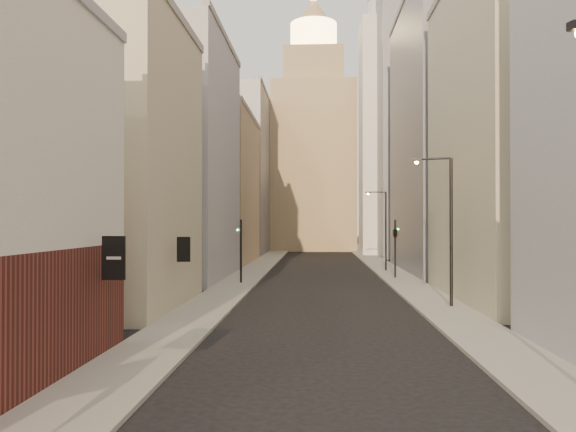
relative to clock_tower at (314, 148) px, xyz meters
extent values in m
cube|color=#99978B|center=(-5.50, -37.00, -17.56)|extent=(3.00, 140.00, 0.15)
cube|color=#99978B|center=(7.50, -37.00, -17.56)|extent=(3.00, 140.00, 0.15)
cube|color=black|center=(-6.30, -78.00, -14.03)|extent=(0.80, 0.08, 1.50)
cube|color=black|center=(-6.30, -68.00, -14.23)|extent=(0.70, 0.08, 1.30)
cube|color=#BAB292|center=(-11.00, -66.00, -9.63)|extent=(8.00, 12.00, 16.00)
cube|color=#94959A|center=(-11.00, -50.00, -7.63)|extent=(8.00, 16.00, 20.00)
cube|color=tan|center=(-11.00, -32.00, -9.13)|extent=(8.00, 18.00, 17.00)
cube|color=gray|center=(-11.00, -12.00, -5.63)|extent=(8.00, 20.00, 24.00)
cube|color=#BAB292|center=(13.00, -62.00, -7.63)|extent=(8.00, 16.00, 20.00)
cube|color=gray|center=(13.00, -42.00, -4.63)|extent=(8.00, 20.00, 26.00)
cube|color=gray|center=(19.00, -14.00, 7.37)|extent=(20.00, 22.00, 50.00)
cube|color=tan|center=(0.00, 0.00, -3.63)|extent=(14.00, 14.00, 28.00)
cube|color=tan|center=(0.00, 0.00, 13.37)|extent=(10.00, 10.00, 6.00)
cylinder|color=#FFCC72|center=(0.00, 0.00, 18.87)|extent=(8.00, 8.00, 5.00)
cone|color=tan|center=(0.00, 0.00, 23.37)|extent=(7.00, 7.00, 5.00)
cube|color=silver|center=(11.00, -14.00, -0.63)|extent=(8.00, 8.00, 34.00)
cylinder|color=silver|center=(11.00, -14.00, 17.87)|extent=(6.00, 6.00, 3.00)
cylinder|color=black|center=(8.07, -65.18, -13.45)|extent=(0.19, 0.19, 8.36)
cylinder|color=black|center=(7.16, -65.00, -9.27)|extent=(1.85, 0.47, 0.11)
cube|color=black|center=(6.25, -64.82, -9.32)|extent=(0.54, 0.30, 0.17)
sphere|color=#FDB43F|center=(6.25, -64.82, -9.44)|extent=(0.22, 0.22, 0.22)
cylinder|color=black|center=(7.22, -42.45, -13.79)|extent=(0.17, 0.17, 7.68)
cylinder|color=black|center=(6.37, -42.50, -9.95)|extent=(1.71, 0.21, 0.10)
cube|color=black|center=(5.51, -42.56, -10.00)|extent=(0.48, 0.22, 0.15)
sphere|color=#FDB43F|center=(5.51, -42.56, -10.11)|extent=(0.20, 0.20, 0.20)
cylinder|color=black|center=(-5.25, -53.81, -15.13)|extent=(0.16, 0.16, 5.00)
imported|color=black|center=(-5.25, -53.81, -13.43)|extent=(0.50, 0.50, 1.17)
sphere|color=#19E533|center=(-5.50, -53.81, -13.43)|extent=(0.16, 0.16, 0.16)
cylinder|color=black|center=(7.16, -49.37, -15.13)|extent=(0.16, 0.16, 5.00)
imported|color=black|center=(7.16, -49.37, -13.43)|extent=(0.65, 0.65, 1.42)
sphere|color=#19E533|center=(7.41, -49.37, -13.43)|extent=(0.16, 0.16, 0.16)
camera|label=1|loc=(0.64, -96.77, -12.79)|focal=35.00mm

